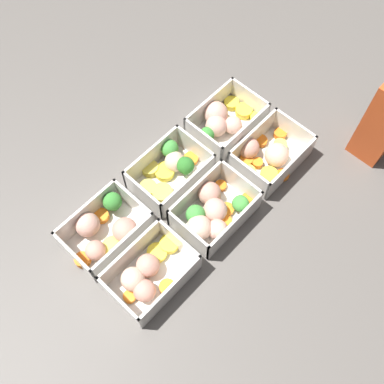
{
  "coord_description": "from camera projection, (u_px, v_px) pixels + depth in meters",
  "views": [
    {
      "loc": [
        0.29,
        0.27,
        0.78
      ],
      "look_at": [
        0.0,
        0.0,
        0.02
      ],
      "focal_mm": 42.0,
      "sensor_mm": 36.0,
      "label": 1
    }
  ],
  "objects": [
    {
      "name": "container_near_right",
      "position": [
        106.0,
        230.0,
        0.82
      ],
      "size": [
        0.16,
        0.12,
        0.06
      ],
      "color": "silver",
      "rests_on": "ground_plane"
    },
    {
      "name": "ground_plane",
      "position": [
        192.0,
        197.0,
        0.87
      ],
      "size": [
        4.0,
        4.0,
        0.0
      ],
      "primitive_type": "plane",
      "color": "#56514C"
    },
    {
      "name": "container_far_right",
      "position": [
        148.0,
        274.0,
        0.78
      ],
      "size": [
        0.16,
        0.11,
        0.06
      ],
      "color": "silver",
      "rests_on": "ground_plane"
    },
    {
      "name": "container_near_left",
      "position": [
        223.0,
        122.0,
        0.93
      ],
      "size": [
        0.16,
        0.12,
        0.06
      ],
      "color": "silver",
      "rests_on": "ground_plane"
    },
    {
      "name": "container_far_left",
      "position": [
        267.0,
        155.0,
        0.89
      ],
      "size": [
        0.15,
        0.13,
        0.06
      ],
      "color": "silver",
      "rests_on": "ground_plane"
    },
    {
      "name": "container_near_center",
      "position": [
        171.0,
        169.0,
        0.88
      ],
      "size": [
        0.15,
        0.11,
        0.06
      ],
      "color": "silver",
      "rests_on": "ground_plane"
    },
    {
      "name": "container_far_center",
      "position": [
        212.0,
        212.0,
        0.83
      ],
      "size": [
        0.16,
        0.11,
        0.06
      ],
      "color": "silver",
      "rests_on": "ground_plane"
    }
  ]
}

